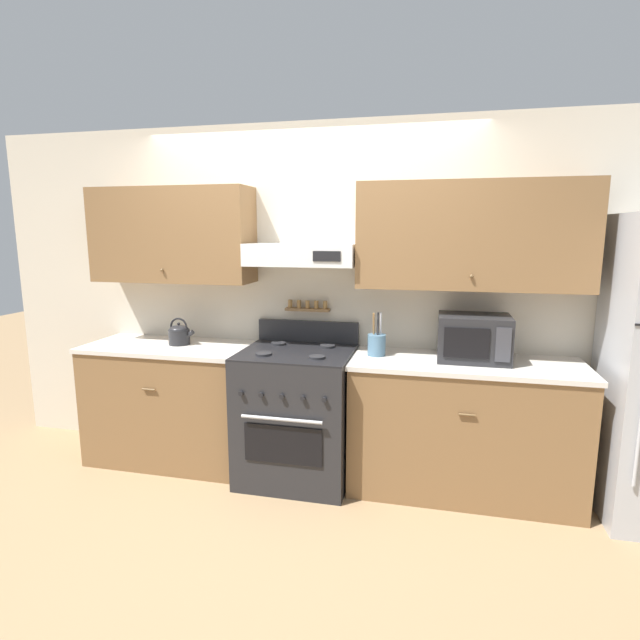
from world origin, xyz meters
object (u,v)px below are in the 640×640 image
Objects in this scene: utensil_crock at (377,344)px; stove_range at (297,414)px; microwave at (474,338)px; tea_kettle at (179,334)px.

stove_range is at bearing -171.02° from utensil_crock.
utensil_crock is at bearing -178.41° from microwave.
microwave is (1.19, 0.11, 0.60)m from stove_range.
microwave reaches higher than utensil_crock.
tea_kettle reaches higher than stove_range.
microwave is at bearing 0.48° from tea_kettle.
stove_range is 1.09m from tea_kettle.
utensil_crock reaches higher than stove_range.
tea_kettle is at bearing -179.52° from microwave.
stove_range is 0.77m from utensil_crock.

